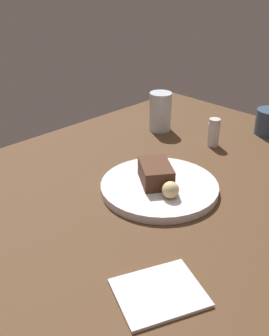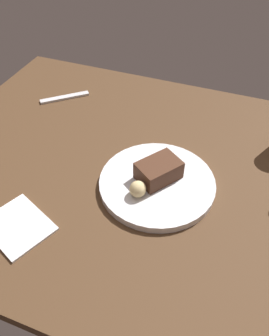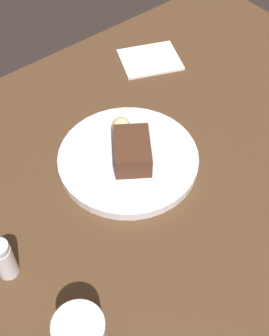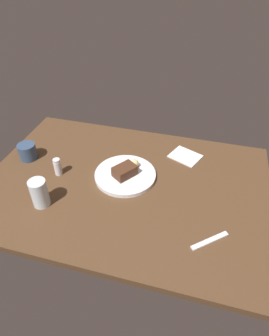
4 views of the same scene
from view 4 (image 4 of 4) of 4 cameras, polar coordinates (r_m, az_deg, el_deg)
dining_table at (r=124.35cm, az=-1.84°, el=-3.53°), size 120.00×84.00×3.00cm
dessert_plate at (r=125.96cm, az=-1.83°, el=-1.38°), size 26.63×26.63×1.80cm
chocolate_cake_slice at (r=123.08cm, az=-1.95°, el=-0.61°), size 10.86×11.59×4.52cm
bread_roll at (r=127.70cm, az=0.01°, el=0.90°), size 3.68×3.68×3.68cm
salt_shaker at (r=129.82cm, az=-14.93°, el=0.23°), size 3.25×3.25×7.93cm
water_glass at (r=116.45cm, az=-18.25°, el=-4.71°), size 6.68×6.68×11.68cm
coffee_cup at (r=143.53cm, az=-20.35°, el=3.07°), size 8.17×8.17×7.49cm
dessert_spoon at (r=106.30cm, az=14.62°, el=-13.71°), size 12.49×11.21×0.70cm
folded_napkin at (r=139.46cm, az=9.98°, el=2.29°), size 16.74×15.46×0.60cm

